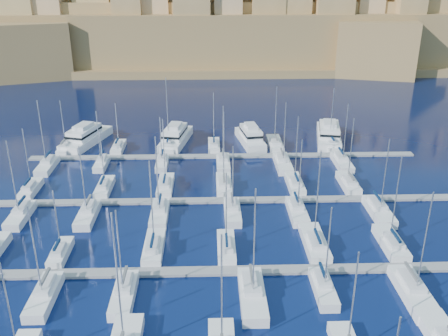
{
  "coord_description": "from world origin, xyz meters",
  "views": [
    {
      "loc": [
        -3.05,
        -70.02,
        39.63
      ],
      "look_at": [
        -0.64,
        6.0,
        8.13
      ],
      "focal_mm": 40.0,
      "sensor_mm": 36.0,
      "label": 1
    }
  ],
  "objects_px": {
    "motor_yacht_a": "(85,137)",
    "motor_yacht_b": "(176,137)",
    "motor_yacht_c": "(250,137)",
    "motor_yacht_d": "(329,134)"
  },
  "relations": [
    {
      "from": "motor_yacht_a",
      "to": "motor_yacht_b",
      "type": "distance_m",
      "value": 21.13
    },
    {
      "from": "motor_yacht_c",
      "to": "motor_yacht_d",
      "type": "distance_m",
      "value": 18.91
    },
    {
      "from": "motor_yacht_a",
      "to": "motor_yacht_b",
      "type": "relative_size",
      "value": 1.08
    },
    {
      "from": "motor_yacht_a",
      "to": "motor_yacht_d",
      "type": "distance_m",
      "value": 57.53
    },
    {
      "from": "motor_yacht_b",
      "to": "motor_yacht_d",
      "type": "distance_m",
      "value": 36.42
    },
    {
      "from": "motor_yacht_c",
      "to": "motor_yacht_d",
      "type": "height_order",
      "value": "same"
    },
    {
      "from": "motor_yacht_a",
      "to": "motor_yacht_c",
      "type": "relative_size",
      "value": 1.19
    },
    {
      "from": "motor_yacht_c",
      "to": "motor_yacht_d",
      "type": "relative_size",
      "value": 0.82
    },
    {
      "from": "motor_yacht_c",
      "to": "motor_yacht_a",
      "type": "bearing_deg",
      "value": 178.12
    },
    {
      "from": "motor_yacht_b",
      "to": "motor_yacht_c",
      "type": "relative_size",
      "value": 1.11
    }
  ]
}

